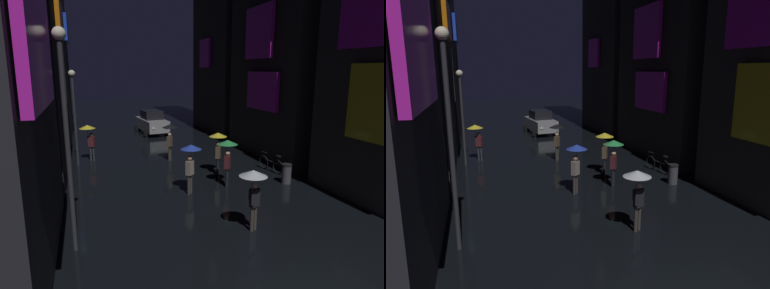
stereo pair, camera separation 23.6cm
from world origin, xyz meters
The scene contains 12 objects.
building_right_mid centered at (7.47, 13.03, 8.47)m, with size 4.25×8.08×16.91m.
pedestrian_foreground_right_green centered at (1.53, 8.27, 1.67)m, with size 0.90×0.90×2.12m.
pedestrian_foreground_left_clear centered at (0.49, 3.79, 1.67)m, with size 0.90×0.90×2.12m.
pedestrian_near_crossing_blue centered at (-0.34, 7.86, 1.67)m, with size 0.90×0.90×2.12m.
pedestrian_midstreet_centre_black centered at (0.16, 13.46, 1.67)m, with size 0.90×0.90×2.12m.
pedestrian_midstreet_left_yellow centered at (1.80, 10.09, 1.67)m, with size 0.90×0.90×2.12m.
pedestrian_far_right_yellow centered at (-4.33, 14.65, 1.67)m, with size 0.90×0.90×2.12m.
bicycle_parked_at_storefront centered at (4.60, 9.64, 0.39)m, with size 0.40×1.80×0.96m.
car_distant centered at (0.81, 22.30, 0.93)m, with size 2.58×4.30×1.92m.
streetlamp_left_near centered at (-5.00, 4.32, 3.87)m, with size 0.36×0.36×6.30m.
streetlamp_left_far centered at (-5.00, 13.96, 3.27)m, with size 0.36×0.36×5.19m.
trash_bin centered at (4.30, 7.73, 0.47)m, with size 0.46×0.46×0.93m.
Camera 1 is at (-4.51, -5.48, 5.20)m, focal length 32.00 mm.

